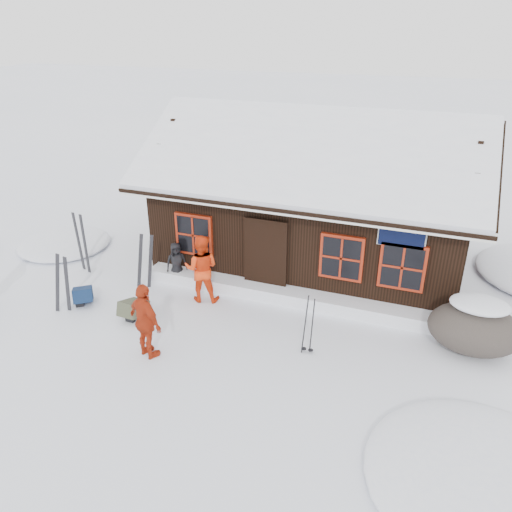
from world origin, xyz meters
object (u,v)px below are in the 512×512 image
object	(u,v)px
skier_orange_left	(201,268)
backpack_olive	(134,311)
ski_pair_left	(62,284)
backpack_blue	(83,297)
skier_orange_right	(146,322)
boulder	(475,327)
skier_crouched	(176,263)
ski_poles	(308,326)

from	to	relation	value
skier_orange_left	backpack_olive	xyz separation A→B (m)	(-1.15, -1.36, -0.71)
ski_pair_left	backpack_olive	size ratio (longest dim) A/B	2.47
backpack_olive	ski_pair_left	bearing A→B (deg)	-166.74
skier_orange_left	backpack_olive	bearing A→B (deg)	34.26
backpack_blue	skier_orange_right	bearing A→B (deg)	-63.62
skier_orange_right	boulder	distance (m)	6.90
backpack_blue	backpack_olive	distance (m)	1.57
boulder	ski_pair_left	distance (m)	9.38
skier_crouched	backpack_olive	bearing A→B (deg)	-130.72
boulder	ski_pair_left	bearing A→B (deg)	-168.95
skier_orange_left	ski_pair_left	xyz separation A→B (m)	(-2.86, -1.69, -0.14)
skier_crouched	backpack_blue	xyz separation A→B (m)	(-1.64, -1.85, -0.40)
skier_orange_right	backpack_blue	bearing A→B (deg)	-1.88
ski_pair_left	backpack_blue	xyz separation A→B (m)	(0.15, 0.46, -0.58)
skier_orange_right	backpack_olive	world-z (taller)	skier_orange_right
skier_crouched	boulder	world-z (taller)	skier_crouched
ski_pair_left	ski_poles	xyz separation A→B (m)	(5.93, 0.45, -0.07)
skier_orange_right	backpack_blue	size ratio (longest dim) A/B	2.79
skier_orange_right	skier_crouched	bearing A→B (deg)	-47.86
boulder	ski_pair_left	xyz separation A→B (m)	(-9.20, -1.80, 0.17)
skier_orange_left	skier_crouched	bearing A→B (deg)	-45.80
skier_orange_right	ski_poles	xyz separation A→B (m)	(3.10, 1.28, -0.18)
boulder	ski_poles	xyz separation A→B (m)	(-3.27, -1.35, 0.10)
skier_orange_left	skier_orange_right	bearing A→B (deg)	73.86
skier_crouched	backpack_blue	distance (m)	2.51
skier_orange_right	boulder	world-z (taller)	skier_orange_right
skier_orange_left	ski_pair_left	bearing A→B (deg)	15.03
boulder	ski_pair_left	size ratio (longest dim) A/B	1.21
skier_crouched	ski_poles	xyz separation A→B (m)	(4.15, -1.86, 0.10)
boulder	ski_poles	bearing A→B (deg)	-157.61
ski_pair_left	backpack_blue	bearing A→B (deg)	65.60
skier_crouched	skier_orange_right	bearing A→B (deg)	-109.97
skier_orange_left	ski_poles	world-z (taller)	skier_orange_left
ski_poles	backpack_blue	size ratio (longest dim) A/B	2.33
skier_crouched	backpack_blue	bearing A→B (deg)	-169.92
ski_pair_left	backpack_blue	size ratio (longest dim) A/B	2.60
ski_pair_left	skier_orange_left	bearing A→B (deg)	23.76
skier_orange_left	backpack_blue	xyz separation A→B (m)	(-2.71, -1.23, -0.71)
skier_orange_left	ski_pair_left	distance (m)	3.32
skier_crouched	backpack_olive	distance (m)	2.02
skier_crouched	ski_poles	size ratio (longest dim) A/B	0.80
boulder	ski_poles	distance (m)	3.53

